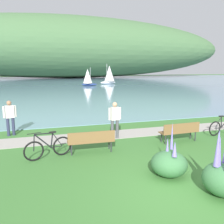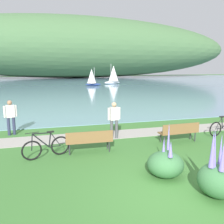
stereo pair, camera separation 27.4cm
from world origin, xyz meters
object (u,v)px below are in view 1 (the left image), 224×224
Objects in this scene: person_on_the_grass at (115,118)px; bicycle_beside_path at (48,147)px; sailboat_mid_bay at (109,75)px; bicycle_leaning_near_bench at (223,127)px; sailboat_toward_hillside at (88,77)px; person_at_shoreline at (10,116)px; park_bench_further_along at (91,140)px; park_bench_near_camera at (180,131)px.

bicycle_beside_path is at bearing -151.76° from person_on_the_grass.
person_on_the_grass is 37.71m from sailboat_mid_bay.
sailboat_toward_hillside is at bearing 90.47° from bicycle_leaning_near_bench.
sailboat_mid_bay is (14.80, 34.39, 0.95)m from person_at_shoreline.
person_at_shoreline is 37.46m from sailboat_mid_bay.
bicycle_leaning_near_bench reaches higher than park_bench_further_along.
person_on_the_grass is (-5.28, 0.90, 0.58)m from bicycle_leaning_near_bench.
person_at_shoreline reaches higher than park_bench_near_camera.
sailboat_toward_hillside is at bearing -142.83° from sailboat_mid_bay.
sailboat_mid_bay is at bearing 74.40° from person_on_the_grass.
sailboat_mid_bay is at bearing 66.71° from person_at_shoreline.
bicycle_leaning_near_bench is 1.03× the size of person_at_shoreline.
bicycle_beside_path is at bearing -176.92° from park_bench_near_camera.
park_bench_further_along is at bearing -174.47° from bicycle_leaning_near_bench.
park_bench_near_camera is 7.97m from person_at_shoreline.
person_at_shoreline is at bearing 157.75° from person_on_the_grass.
person_at_shoreline is 0.52× the size of sailboat_toward_hillside.
person_on_the_grass is (4.67, -1.91, 0.00)m from person_at_shoreline.
bicycle_beside_path is 0.43× the size of sailboat_mid_bay.
park_bench_near_camera is 1.06× the size of bicycle_beside_path.
person_on_the_grass is at bearing 152.90° from park_bench_near_camera.
sailboat_mid_bay reaches higher than park_bench_further_along.
sailboat_toward_hillside is at bearing 81.22° from person_on_the_grass.
person_on_the_grass is at bearing -105.60° from sailboat_mid_bay.
park_bench_further_along is at bearing -46.91° from person_at_shoreline.
park_bench_further_along is 0.55× the size of sailboat_toward_hillside.
bicycle_beside_path reaches higher than park_bench_further_along.
bicycle_leaning_near_bench is 1.03× the size of bicycle_beside_path.
person_at_shoreline is (-9.96, 2.81, 0.58)m from bicycle_leaning_near_bench.
bicycle_leaning_near_bench is 10.36m from person_at_shoreline.
park_bench_near_camera is at bearing 3.08° from bicycle_beside_path.
park_bench_near_camera is 0.55× the size of sailboat_toward_hillside.
person_on_the_grass is at bearing -98.78° from sailboat_toward_hillside.
bicycle_beside_path is 3.49m from person_on_the_grass.
bicycle_leaning_near_bench is 33.35m from sailboat_toward_hillside.
park_bench_near_camera is 33.85m from sailboat_toward_hillside.
bicycle_leaning_near_bench is at bearing -15.78° from person_at_shoreline.
park_bench_near_camera is at bearing -24.02° from person_at_shoreline.
person_on_the_grass is at bearing -22.25° from person_at_shoreline.
sailboat_toward_hillside is at bearing 85.90° from park_bench_near_camera.
sailboat_mid_bay reaches higher than person_on_the_grass.
sailboat_toward_hillside is at bearing 76.71° from bicycle_beside_path.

